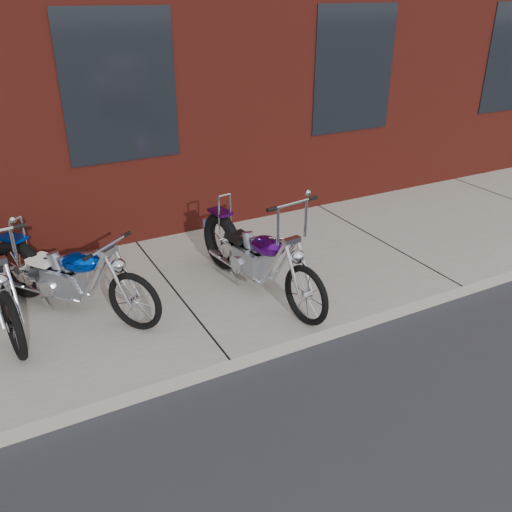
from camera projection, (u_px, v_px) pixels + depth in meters
ground at (230, 373)px, 5.11m from camera, size 120.00×120.00×0.00m
sidewalk at (175, 295)px, 6.27m from camera, size 22.00×3.00×0.15m
chopper_purple at (257, 259)px, 6.05m from camera, size 0.58×2.22×1.25m
chopper_blue at (69, 278)px, 5.66m from camera, size 1.41×1.81×0.95m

